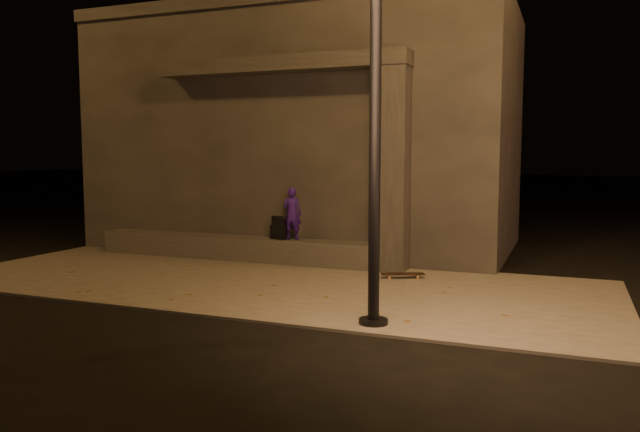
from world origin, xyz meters
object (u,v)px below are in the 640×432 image
at_px(skateboard, 403,274).
at_px(column, 393,170).
at_px(skateboarder, 292,214).
at_px(street_lamp_0, 376,9).
at_px(backpack, 280,231).

bearing_deg(skateboard, column, 94.63).
relative_size(column, skateboarder, 3.61).
bearing_deg(street_lamp_0, skateboarder, 127.21).
xyz_separation_m(column, skateboard, (0.37, -0.65, -1.74)).
relative_size(skateboarder, street_lamp_0, 0.15).
height_order(skateboarder, backpack, skateboarder).
distance_m(skateboarder, street_lamp_0, 5.27).
distance_m(column, street_lamp_0, 4.13).
height_order(backpack, skateboard, backpack).
bearing_deg(column, skateboard, -60.25).
xyz_separation_m(backpack, skateboard, (2.59, -0.65, -0.54)).
bearing_deg(column, backpack, 180.00).
bearing_deg(skateboarder, street_lamp_0, 119.55).
bearing_deg(backpack, street_lamp_0, -32.53).
xyz_separation_m(column, backpack, (-2.22, 0.00, -1.20)).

